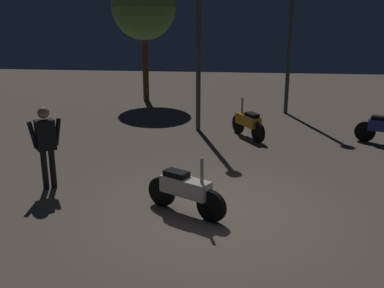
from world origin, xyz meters
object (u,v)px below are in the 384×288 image
(motorcycle_orange_parked_left, at_px, (248,123))
(person_rider_beside, at_px, (46,141))
(motorcycle_white_foreground, at_px, (185,190))
(streetlamp_near, at_px, (199,26))
(streetlamp_far, at_px, (291,17))

(motorcycle_orange_parked_left, relative_size, person_rider_beside, 0.88)
(person_rider_beside, bearing_deg, motorcycle_white_foreground, 34.91)
(motorcycle_orange_parked_left, height_order, streetlamp_near, streetlamp_near)
(person_rider_beside, bearing_deg, streetlamp_far, 106.91)
(person_rider_beside, relative_size, streetlamp_far, 0.32)
(motorcycle_orange_parked_left, distance_m, person_rider_beside, 5.96)
(motorcycle_orange_parked_left, xyz_separation_m, person_rider_beside, (-4.04, -4.34, 0.57))
(person_rider_beside, height_order, streetlamp_far, streetlamp_far)
(motorcycle_white_foreground, bearing_deg, streetlamp_far, 103.35)
(motorcycle_orange_parked_left, distance_m, streetlamp_near, 3.14)
(motorcycle_white_foreground, xyz_separation_m, motorcycle_orange_parked_left, (1.13, 5.22, 0.00))
(person_rider_beside, bearing_deg, motorcycle_orange_parked_left, 98.70)
(motorcycle_orange_parked_left, relative_size, streetlamp_far, 0.28)
(streetlamp_far, bearing_deg, person_rider_beside, -124.77)
(motorcycle_orange_parked_left, bearing_deg, motorcycle_white_foreground, 137.03)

